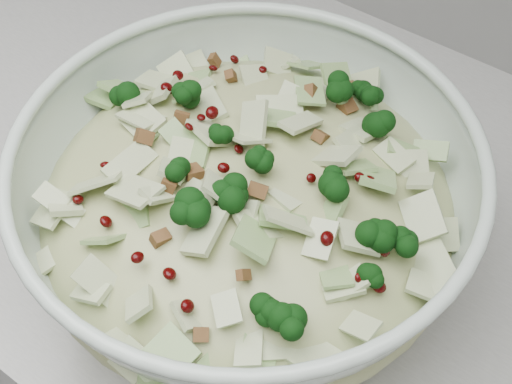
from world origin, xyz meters
TOP-DOWN VIEW (x-y plane):
  - mixing_bowl at (-0.61, 1.60)m, footprint 0.46×0.46m
  - salad at (-0.61, 1.60)m, footprint 0.47×0.47m

SIDE VIEW (x-z plane):
  - mixing_bowl at x=-0.61m, z-range 0.90..1.05m
  - salad at x=-0.61m, z-range 0.93..1.07m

